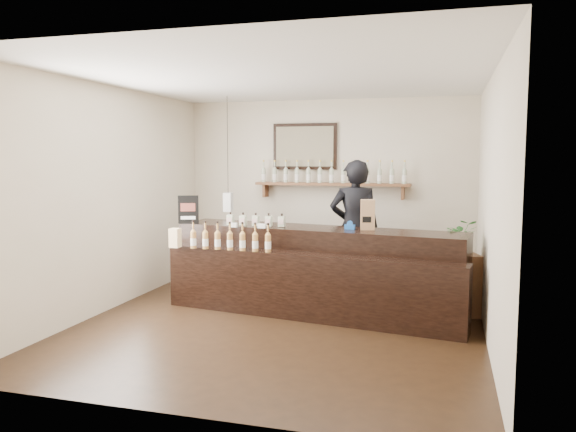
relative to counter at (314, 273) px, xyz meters
The scene contains 10 objects.
ground 0.78m from the counter, 113.61° to the right, with size 5.00×5.00×0.00m, color black.
room_shell 1.36m from the counter, 113.61° to the right, with size 5.00×5.00×5.00m.
back_wall_decor 2.24m from the counter, 102.16° to the left, with size 2.66×0.96×1.69m.
counter is the anchor object (origin of this frame).
promo_sign 1.88m from the counter, behind, with size 0.26×0.11×0.38m.
paper_bag 0.98m from the counter, ahead, with size 0.19×0.16×0.37m.
tape_dispenser 0.73m from the counter, 11.18° to the left, with size 0.13×0.06×0.11m.
side_cabinet 1.80m from the counter, 12.16° to the left, with size 0.51×0.60×0.75m.
potted_plant 1.85m from the counter, 12.16° to the left, with size 0.38×0.33×0.42m, color #2E712D.
shopkeeper 1.19m from the counter, 70.71° to the left, with size 0.77×0.51×2.12m, color black.
Camera 1 is at (1.80, -6.13, 1.91)m, focal length 35.00 mm.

